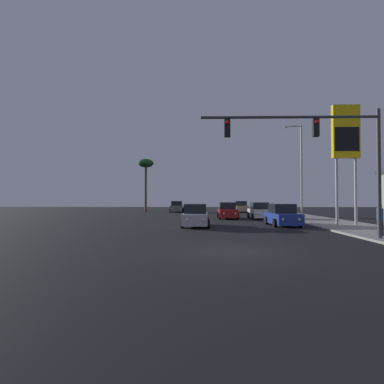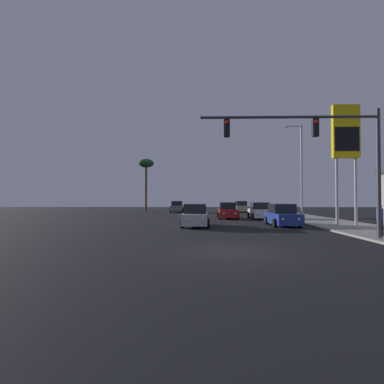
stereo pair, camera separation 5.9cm
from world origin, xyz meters
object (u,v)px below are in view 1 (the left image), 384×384
(traffic_light_mast, at_px, (325,145))
(pedestrian_on_sidewalk, at_px, (380,218))
(car_red, at_px, (227,211))
(car_silver, at_px, (195,216))
(car_tan, at_px, (241,207))
(street_lamp, at_px, (300,167))
(gas_station_sign, at_px, (346,138))
(palm_tree_far, at_px, (146,166))
(car_grey, at_px, (177,207))
(car_blue, at_px, (282,216))
(car_white, at_px, (259,211))

(traffic_light_mast, height_order, pedestrian_on_sidewalk, traffic_light_mast)
(car_red, height_order, traffic_light_mast, traffic_light_mast)
(car_silver, distance_m, traffic_light_mast, 10.62)
(car_tan, relative_size, street_lamp, 0.48)
(gas_station_sign, xyz_separation_m, palm_tree_far, (-19.22, 23.36, 0.48))
(car_grey, bearing_deg, gas_station_sign, 122.17)
(car_blue, relative_size, street_lamp, 0.48)
(car_blue, height_order, street_lamp, street_lamp)
(pedestrian_on_sidewalk, bearing_deg, car_blue, 114.66)
(car_tan, height_order, car_red, same)
(pedestrian_on_sidewalk, bearing_deg, car_white, 102.63)
(car_white, distance_m, car_tan, 14.59)
(car_white, height_order, car_tan, same)
(palm_tree_far, bearing_deg, car_silver, -71.40)
(traffic_light_mast, relative_size, palm_tree_far, 1.10)
(street_lamp, bearing_deg, car_tan, 100.70)
(car_grey, distance_m, car_red, 15.77)
(car_tan, xyz_separation_m, palm_tree_far, (-14.58, 0.38, 6.34))
(traffic_light_mast, distance_m, palm_tree_far, 34.13)
(car_grey, xyz_separation_m, car_blue, (9.72, -22.62, 0.00))
(car_silver, bearing_deg, traffic_light_mast, 133.83)
(street_lamp, bearing_deg, gas_station_sign, -76.58)
(gas_station_sign, bearing_deg, car_red, 133.06)
(car_grey, bearing_deg, car_red, 113.85)
(car_blue, distance_m, pedestrian_on_sidewalk, 7.70)
(car_blue, xyz_separation_m, traffic_light_mast, (-0.06, -7.91, 4.05))
(car_white, relative_size, car_tan, 1.00)
(car_blue, xyz_separation_m, gas_station_sign, (4.65, -0.47, 5.86))
(car_red, height_order, palm_tree_far, palm_tree_far)
(car_grey, relative_size, pedestrian_on_sidewalk, 2.58)
(traffic_light_mast, bearing_deg, street_lamp, 76.17)
(gas_station_sign, bearing_deg, car_grey, 121.90)
(car_grey, xyz_separation_m, street_lamp, (12.95, -17.15, 4.36))
(street_lamp, xyz_separation_m, pedestrian_on_sidewalk, (-0.02, -12.45, -4.08))
(car_blue, distance_m, car_tan, 22.51)
(car_silver, height_order, pedestrian_on_sidewalk, pedestrian_on_sidewalk)
(traffic_light_mast, bearing_deg, car_blue, 89.57)
(car_grey, relative_size, palm_tree_far, 0.53)
(traffic_light_mast, bearing_deg, car_tan, 89.87)
(car_blue, bearing_deg, car_red, -69.05)
(car_blue, relative_size, car_tan, 1.00)
(gas_station_sign, bearing_deg, street_lamp, 103.42)
(car_white, xyz_separation_m, car_tan, (0.14, 14.59, 0.00))
(car_tan, height_order, gas_station_sign, gas_station_sign)
(car_tan, relative_size, palm_tree_far, 0.53)
(car_red, bearing_deg, car_tan, -102.49)
(car_tan, bearing_deg, car_white, 90.43)
(car_white, bearing_deg, car_blue, 91.06)
(car_grey, height_order, gas_station_sign, gas_station_sign)
(car_tan, xyz_separation_m, pedestrian_on_sidewalk, (3.20, -29.50, 0.27))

